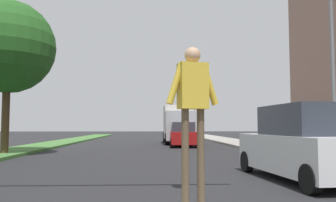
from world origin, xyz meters
TOP-DOWN VIEW (x-y plane):
  - ground_plane at (0.00, 30.00)m, footprint 140.00×140.00m
  - median_strip at (-6.87, 28.00)m, footprint 2.63×64.00m
  - tree_far at (-6.50, 21.50)m, footprint 4.53×4.53m
  - sidewalk_right at (7.54, 28.00)m, footprint 3.00×64.00m
  - street_lamp_right at (6.95, 16.56)m, footprint 1.02×0.24m
  - pedestrian_performer at (1.04, 8.90)m, footprint 0.74×0.32m
  - suv_crossing at (4.50, 13.33)m, footprint 2.34×4.75m
  - sedan_midblock at (2.71, 28.80)m, footprint 1.95×4.24m
  - truck_box_delivery at (2.72, 33.12)m, footprint 2.40×6.20m

SIDE VIEW (x-z plane):
  - ground_plane at x=0.00m, z-range 0.00..0.00m
  - median_strip at x=-6.87m, z-range 0.00..0.15m
  - sidewalk_right at x=7.54m, z-range 0.00..0.15m
  - sedan_midblock at x=2.71m, z-range -0.06..1.63m
  - suv_crossing at x=4.50m, z-range -0.05..1.92m
  - truck_box_delivery at x=2.72m, z-range 0.08..3.18m
  - pedestrian_performer at x=1.04m, z-range 0.42..2.91m
  - street_lamp_right at x=6.95m, z-range 0.84..8.34m
  - tree_far at x=-6.50m, z-range 1.56..8.95m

